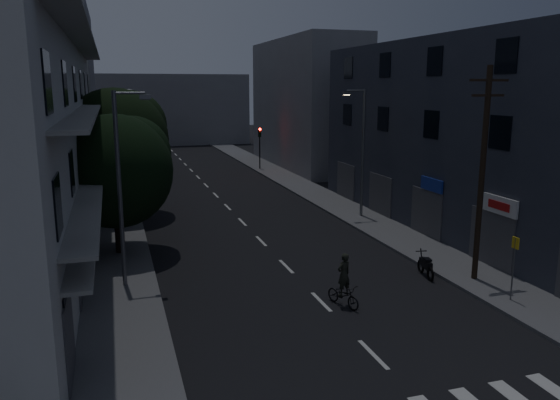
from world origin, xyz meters
TOP-DOWN VIEW (x-y plane):
  - ground at (0.00, 25.00)m, footprint 160.00×160.00m
  - sidewalk_left at (-7.50, 25.00)m, footprint 3.00×90.00m
  - sidewalk_right at (7.50, 25.00)m, footprint 3.00×90.00m
  - lane_markings at (0.00, 31.25)m, footprint 0.15×60.50m
  - building_left at (-11.98, 18.00)m, footprint 7.00×36.00m
  - building_right at (11.99, 14.00)m, footprint 6.19×28.00m
  - building_far_left at (-12.00, 48.00)m, footprint 6.00×20.00m
  - building_far_right at (12.00, 42.00)m, footprint 6.00×20.00m
  - building_far_end at (0.00, 70.00)m, footprint 24.00×8.00m
  - tree_near at (-7.35, 15.26)m, footprint 5.59×5.59m
  - tree_mid at (-7.16, 23.71)m, footprint 6.59×6.59m
  - tree_far at (-7.45, 37.12)m, footprint 6.02×6.02m
  - traffic_signal_far_right at (6.68, 40.53)m, footprint 0.28×0.37m
  - traffic_signal_far_left at (-6.58, 38.51)m, footprint 0.28×0.37m
  - street_lamp_left_near at (-7.20, 10.41)m, footprint 1.51×0.25m
  - street_lamp_right at (7.50, 18.92)m, footprint 1.51×0.25m
  - street_lamp_left_far at (-6.98, 29.04)m, footprint 1.51×0.25m
  - utility_pole at (7.18, 6.69)m, footprint 1.80×0.24m
  - bus_stop_sign at (7.01, 4.19)m, footprint 0.06×0.35m
  - motorcycle at (5.53, 7.91)m, footprint 0.57×1.77m
  - cyclist at (0.66, 5.88)m, footprint 1.13×1.77m

SIDE VIEW (x-z plane):
  - ground at x=0.00m, z-range 0.00..0.00m
  - lane_markings at x=0.00m, z-range 0.00..0.01m
  - sidewalk_left at x=-7.50m, z-range 0.00..0.15m
  - sidewalk_right at x=7.50m, z-range 0.00..0.15m
  - motorcycle at x=5.53m, z-range -0.12..1.02m
  - cyclist at x=0.66m, z-range -0.35..1.77m
  - bus_stop_sign at x=7.01m, z-range 0.63..3.15m
  - traffic_signal_far_right at x=6.68m, z-range 1.05..5.15m
  - traffic_signal_far_left at x=-6.58m, z-range 1.05..5.15m
  - tree_near at x=-7.35m, z-range 1.01..7.90m
  - street_lamp_left_near at x=-7.20m, z-range 0.60..8.60m
  - street_lamp_right at x=7.50m, z-range 0.60..8.60m
  - street_lamp_left_far at x=-6.98m, z-range 0.60..8.60m
  - tree_far at x=-7.45m, z-range 1.09..8.54m
  - utility_pole at x=7.18m, z-range 0.37..9.37m
  - building_far_end at x=0.00m, z-range 0.00..10.00m
  - tree_mid at x=-7.16m, z-range 1.16..9.27m
  - building_right at x=11.99m, z-range 0.00..11.00m
  - building_far_right at x=12.00m, z-range 0.00..13.00m
  - building_left at x=-11.98m, z-range -0.01..13.99m
  - building_far_left at x=-12.00m, z-range 0.00..16.00m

